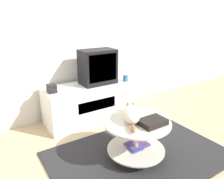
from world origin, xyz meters
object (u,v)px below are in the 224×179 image
Objects in this scene: dvd_box at (153,122)px; cat at (131,114)px; speaker at (52,89)px; tv at (98,67)px.

cat is (-0.11, 0.19, 0.04)m from dvd_box.
speaker is 0.23× the size of cat.
cat reaches higher than dvd_box.
tv is 1.05m from cat.
tv is 1.04× the size of cat.
tv reaches higher than speaker.
tv reaches higher than cat.
tv is at bearing 86.56° from dvd_box.
cat is (-0.18, -1.01, -0.26)m from tv.
speaker is (-0.67, -0.02, -0.18)m from tv.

